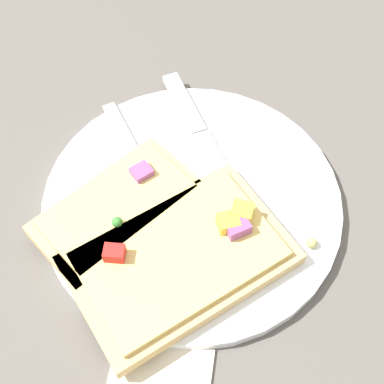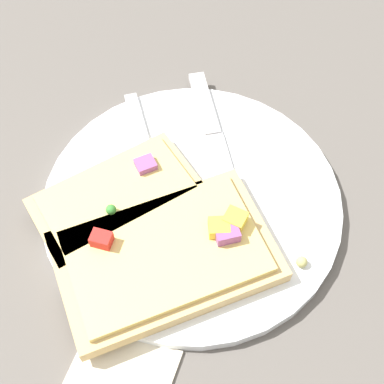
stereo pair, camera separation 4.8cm
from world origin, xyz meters
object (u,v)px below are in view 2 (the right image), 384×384
object	(u,v)px
plate	(192,201)
pizza_slice_corner	(117,197)
knife	(215,142)
fork	(156,189)
pizza_slice_main	(172,256)

from	to	relation	value
plate	pizza_slice_corner	distance (m)	0.07
knife	fork	bearing A→B (deg)	-56.55
fork	pizza_slice_corner	xyz separation A→B (m)	(0.02, -0.03, 0.01)
pizza_slice_main	pizza_slice_corner	xyz separation A→B (m)	(-0.04, -0.07, -0.00)
plate	pizza_slice_corner	world-z (taller)	pizza_slice_corner
plate	knife	xyz separation A→B (m)	(-0.07, -0.00, 0.01)
knife	pizza_slice_corner	bearing A→B (deg)	-63.86
fork	knife	xyz separation A→B (m)	(-0.07, 0.03, 0.00)
fork	knife	bearing A→B (deg)	119.80
pizza_slice_corner	fork	bearing A→B (deg)	169.69
plate	knife	world-z (taller)	knife
knife	pizza_slice_corner	size ratio (longest dim) A/B	1.21
fork	pizza_slice_corner	distance (m)	0.04
pizza_slice_main	plate	bearing A→B (deg)	-126.78
pizza_slice_corner	pizza_slice_main	bearing A→B (deg)	98.68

